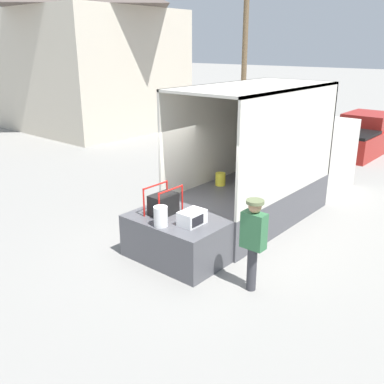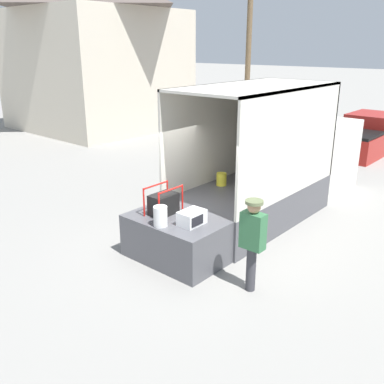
# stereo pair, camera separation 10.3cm
# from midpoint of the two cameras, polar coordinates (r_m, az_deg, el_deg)

# --- Properties ---
(ground_plane) EXTENTS (160.00, 160.00, 0.00)m
(ground_plane) POSITION_cam_midpoint_polar(r_m,az_deg,el_deg) (9.70, 0.75, -7.51)
(ground_plane) COLOR gray
(box_truck) EXTENTS (6.85, 2.17, 3.43)m
(box_truck) POSITION_cam_midpoint_polar(r_m,az_deg,el_deg) (12.39, 12.51, 2.80)
(box_truck) COLOR silver
(box_truck) RESTS_ON ground
(tailgate_deck) EXTENTS (1.29, 2.07, 0.93)m
(tailgate_deck) POSITION_cam_midpoint_polar(r_m,az_deg,el_deg) (9.06, -1.88, -6.26)
(tailgate_deck) COLOR #4C4C51
(tailgate_deck) RESTS_ON ground
(microwave) EXTENTS (0.53, 0.39, 0.29)m
(microwave) POSITION_cam_midpoint_polar(r_m,az_deg,el_deg) (8.54, 0.33, -3.44)
(microwave) COLOR white
(microwave) RESTS_ON tailgate_deck
(portable_generator) EXTENTS (0.74, 0.48, 0.62)m
(portable_generator) POSITION_cam_midpoint_polar(r_m,az_deg,el_deg) (9.06, -3.41, -1.53)
(portable_generator) COLOR black
(portable_generator) RESTS_ON tailgate_deck
(orange_bucket) EXTENTS (0.28, 0.28, 0.41)m
(orange_bucket) POSITION_cam_midpoint_polar(r_m,az_deg,el_deg) (8.46, -3.89, -3.25)
(orange_bucket) COLOR silver
(orange_bucket) RESTS_ON tailgate_deck
(worker_person) EXTENTS (0.32, 0.44, 1.78)m
(worker_person) POSITION_cam_midpoint_polar(r_m,az_deg,el_deg) (7.76, 8.47, -5.83)
(worker_person) COLOR #38383D
(worker_person) RESTS_ON ground
(pickup_truck_red) EXTENTS (4.81, 1.91, 1.57)m
(pickup_truck_red) POSITION_cam_midpoint_polar(r_m,az_deg,el_deg) (19.76, 22.38, 6.86)
(pickup_truck_red) COLOR maroon
(pickup_truck_red) RESTS_ON ground
(house_backdrop) EXTENTS (7.74, 8.11, 8.18)m
(house_backdrop) POSITION_cam_midpoint_polar(r_m,az_deg,el_deg) (24.50, -12.62, 18.21)
(house_backdrop) COLOR beige
(house_backdrop) RESTS_ON ground
(utility_pole) EXTENTS (1.80, 0.28, 8.24)m
(utility_pole) POSITION_cam_midpoint_polar(r_m,az_deg,el_deg) (23.51, 7.69, 18.74)
(utility_pole) COLOR brown
(utility_pole) RESTS_ON ground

